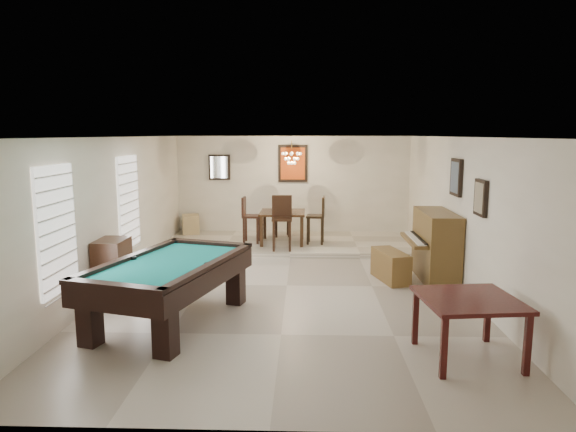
# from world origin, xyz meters

# --- Properties ---
(ground_plane) EXTENTS (6.00, 9.00, 0.02)m
(ground_plane) POSITION_xyz_m (0.00, 0.00, -0.01)
(ground_plane) COLOR beige
(wall_back) EXTENTS (6.00, 0.04, 2.60)m
(wall_back) POSITION_xyz_m (0.00, 4.50, 1.30)
(wall_back) COLOR silver
(wall_back) RESTS_ON ground_plane
(wall_front) EXTENTS (6.00, 0.04, 2.60)m
(wall_front) POSITION_xyz_m (0.00, -4.50, 1.30)
(wall_front) COLOR silver
(wall_front) RESTS_ON ground_plane
(wall_left) EXTENTS (0.04, 9.00, 2.60)m
(wall_left) POSITION_xyz_m (-3.00, 0.00, 1.30)
(wall_left) COLOR silver
(wall_left) RESTS_ON ground_plane
(wall_right) EXTENTS (0.04, 9.00, 2.60)m
(wall_right) POSITION_xyz_m (3.00, 0.00, 1.30)
(wall_right) COLOR silver
(wall_right) RESTS_ON ground_plane
(ceiling) EXTENTS (6.00, 9.00, 0.04)m
(ceiling) POSITION_xyz_m (0.00, 0.00, 2.60)
(ceiling) COLOR white
(ceiling) RESTS_ON wall_back
(dining_step) EXTENTS (6.00, 2.50, 0.12)m
(dining_step) POSITION_xyz_m (0.00, 3.25, 0.06)
(dining_step) COLOR beige
(dining_step) RESTS_ON ground_plane
(window_left_front) EXTENTS (0.06, 1.00, 1.70)m
(window_left_front) POSITION_xyz_m (-2.97, -2.20, 1.40)
(window_left_front) COLOR white
(window_left_front) RESTS_ON wall_left
(window_left_rear) EXTENTS (0.06, 1.00, 1.70)m
(window_left_rear) POSITION_xyz_m (-2.97, 0.60, 1.40)
(window_left_rear) COLOR white
(window_left_rear) RESTS_ON wall_left
(pool_table) EXTENTS (2.09, 2.91, 0.87)m
(pool_table) POSITION_xyz_m (-1.59, -1.83, 0.44)
(pool_table) COLOR black
(pool_table) RESTS_ON ground_plane
(square_table) EXTENTS (1.21, 1.21, 0.75)m
(square_table) POSITION_xyz_m (2.24, -2.91, 0.38)
(square_table) COLOR black
(square_table) RESTS_ON ground_plane
(upright_piano) EXTENTS (0.85, 1.52, 1.26)m
(upright_piano) POSITION_xyz_m (2.56, 0.46, 0.63)
(upright_piano) COLOR brown
(upright_piano) RESTS_ON ground_plane
(piano_bench) EXTENTS (0.62, 1.05, 0.55)m
(piano_bench) POSITION_xyz_m (1.88, 0.39, 0.27)
(piano_bench) COLOR brown
(piano_bench) RESTS_ON ground_plane
(apothecary_chest) EXTENTS (0.44, 0.67, 1.00)m
(apothecary_chest) POSITION_xyz_m (-2.76, -0.90, 0.50)
(apothecary_chest) COLOR black
(apothecary_chest) RESTS_ON ground_plane
(dining_table) EXTENTS (1.05, 1.05, 0.86)m
(dining_table) POSITION_xyz_m (-0.21, 3.05, 0.55)
(dining_table) COLOR black
(dining_table) RESTS_ON dining_step
(flower_vase) EXTENTS (0.16, 0.16, 0.23)m
(flower_vase) POSITION_xyz_m (-0.21, 3.05, 1.10)
(flower_vase) COLOR #A4220E
(flower_vase) RESTS_ON dining_table
(dining_chair_south) EXTENTS (0.46, 0.46, 1.19)m
(dining_chair_south) POSITION_xyz_m (-0.19, 2.31, 0.72)
(dining_chair_south) COLOR black
(dining_chair_south) RESTS_ON dining_step
(dining_chair_north) EXTENTS (0.42, 0.42, 1.03)m
(dining_chair_north) POSITION_xyz_m (-0.25, 3.83, 0.63)
(dining_chair_north) COLOR black
(dining_chair_north) RESTS_ON dining_step
(dining_chair_west) EXTENTS (0.42, 0.42, 1.08)m
(dining_chair_west) POSITION_xyz_m (-0.94, 3.07, 0.66)
(dining_chair_west) COLOR black
(dining_chair_west) RESTS_ON dining_step
(dining_chair_east) EXTENTS (0.44, 0.44, 1.10)m
(dining_chair_east) POSITION_xyz_m (0.56, 3.02, 0.67)
(dining_chair_east) COLOR black
(dining_chair_east) RESTS_ON dining_step
(corner_bench) EXTENTS (0.53, 0.61, 0.47)m
(corner_bench) POSITION_xyz_m (-2.62, 4.15, 0.36)
(corner_bench) COLOR tan
(corner_bench) RESTS_ON dining_step
(chandelier) EXTENTS (0.44, 0.44, 0.60)m
(chandelier) POSITION_xyz_m (0.00, 3.20, 2.20)
(chandelier) COLOR #FFE5B2
(chandelier) RESTS_ON ceiling
(back_painting) EXTENTS (0.75, 0.06, 0.95)m
(back_painting) POSITION_xyz_m (0.00, 4.46, 1.90)
(back_painting) COLOR #D84C14
(back_painting) RESTS_ON wall_back
(back_mirror) EXTENTS (0.55, 0.06, 0.65)m
(back_mirror) POSITION_xyz_m (-1.90, 4.46, 1.80)
(back_mirror) COLOR white
(back_mirror) RESTS_ON wall_back
(right_picture_upper) EXTENTS (0.06, 0.55, 0.65)m
(right_picture_upper) POSITION_xyz_m (2.96, 0.30, 1.90)
(right_picture_upper) COLOR slate
(right_picture_upper) RESTS_ON wall_right
(right_picture_lower) EXTENTS (0.06, 0.45, 0.55)m
(right_picture_lower) POSITION_xyz_m (2.96, -1.00, 1.70)
(right_picture_lower) COLOR gray
(right_picture_lower) RESTS_ON wall_right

